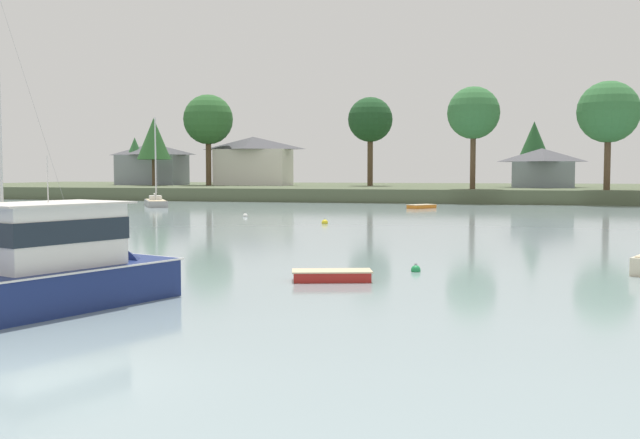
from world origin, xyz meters
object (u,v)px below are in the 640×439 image
(sailboat_grey, at_px, (156,204))
(mooring_buoy_yellow, at_px, (325,223))
(cruiser_navy, at_px, (57,282))
(mooring_buoy_green, at_px, (416,270))
(dinghy_red, at_px, (332,277))
(dinghy_orange, at_px, (422,207))
(mooring_buoy_white, at_px, (245,216))

(sailboat_grey, xyz_separation_m, mooring_buoy_yellow, (25.41, -23.10, -0.14))
(sailboat_grey, bearing_deg, cruiser_navy, -65.84)
(cruiser_navy, bearing_deg, mooring_buoy_green, 48.62)
(cruiser_navy, height_order, mooring_buoy_yellow, cruiser_navy)
(sailboat_grey, relative_size, cruiser_navy, 0.94)
(dinghy_red, bearing_deg, mooring_buoy_green, 51.12)
(dinghy_orange, relative_size, cruiser_navy, 0.32)
(sailboat_grey, distance_m, mooring_buoy_yellow, 34.35)
(dinghy_orange, relative_size, mooring_buoy_yellow, 6.57)
(dinghy_orange, distance_m, dinghy_red, 53.76)
(mooring_buoy_white, relative_size, mooring_buoy_green, 1.11)
(dinghy_red, distance_m, mooring_buoy_green, 4.15)
(dinghy_red, relative_size, mooring_buoy_yellow, 5.72)
(dinghy_red, xyz_separation_m, mooring_buoy_yellow, (-7.31, 28.40, -0.05))
(dinghy_red, height_order, mooring_buoy_yellow, dinghy_red)
(dinghy_orange, height_order, mooring_buoy_yellow, dinghy_orange)
(mooring_buoy_white, bearing_deg, mooring_buoy_green, -59.69)
(dinghy_red, relative_size, mooring_buoy_white, 6.38)
(mooring_buoy_green, bearing_deg, cruiser_navy, -131.38)
(mooring_buoy_yellow, bearing_deg, mooring_buoy_white, 142.19)
(dinghy_orange, relative_size, sailboat_grey, 0.34)
(dinghy_orange, xyz_separation_m, mooring_buoy_white, (-13.08, -18.46, -0.07))
(sailboat_grey, distance_m, mooring_buoy_white, 23.28)
(cruiser_navy, xyz_separation_m, mooring_buoy_yellow, (-0.85, 35.46, -0.65))
(cruiser_navy, height_order, mooring_buoy_white, cruiser_navy)
(cruiser_navy, height_order, dinghy_red, cruiser_navy)
(mooring_buoy_yellow, bearing_deg, dinghy_red, -75.57)
(dinghy_orange, distance_m, mooring_buoy_yellow, 25.63)
(dinghy_orange, relative_size, dinghy_red, 1.15)
(dinghy_red, bearing_deg, cruiser_navy, -132.46)
(sailboat_grey, xyz_separation_m, cruiser_navy, (26.27, -58.56, 0.51))
(dinghy_orange, relative_size, mooring_buoy_white, 7.33)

